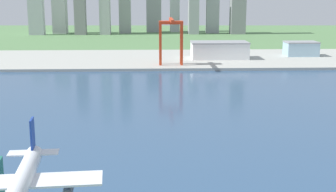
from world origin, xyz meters
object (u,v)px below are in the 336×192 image
airplane_landing (22,183)px  port_crane_red (171,32)px  warehouse_main (219,50)px  warehouse_annex (301,49)px

airplane_landing → port_crane_red: port_crane_red is taller
airplane_landing → port_crane_red: size_ratio=1.03×
airplane_landing → warehouse_main: 393.27m
port_crane_red → warehouse_main: bearing=40.3°
port_crane_red → airplane_landing: bearing=-98.3°
port_crane_red → warehouse_annex: port_crane_red is taller
warehouse_main → warehouse_annex: (88.38, 17.06, -0.94)m
warehouse_main → warehouse_annex: bearing=10.9°
airplane_landing → port_crane_red: bearing=81.7°
port_crane_red → warehouse_main: (50.58, 42.85, -21.79)m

